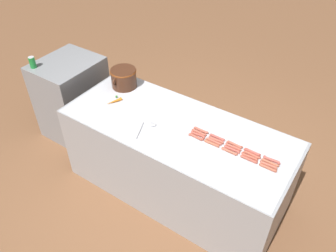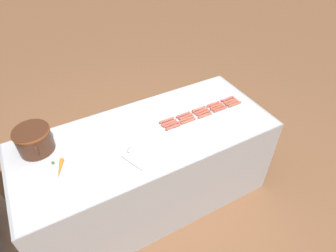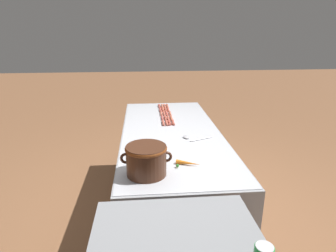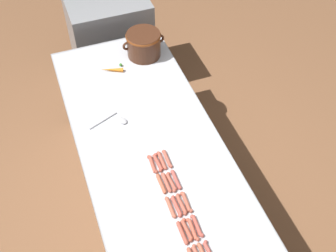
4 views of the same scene
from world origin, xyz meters
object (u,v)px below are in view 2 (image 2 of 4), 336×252
hot_dog_9 (171,124)px  hot_dog_15 (228,99)px  hot_dog_12 (201,111)px  hot_dog_7 (203,113)px  hot_dog_4 (173,127)px  hot_dog_11 (216,106)px  hot_dog_2 (205,115)px  hot_dog_18 (183,115)px  carrot (60,168)px  hot_dog_8 (187,119)px  hot_dog_10 (230,101)px  hot_dog_5 (232,103)px  bean_pot (34,139)px  serving_spoon (131,154)px  hot_dog_0 (235,104)px  hot_dog_3 (188,121)px  hot_dog_6 (218,108)px  hot_dog_14 (169,123)px  hot_dog_16 (213,104)px  hot_dog_19 (167,120)px  hot_dog_1 (220,109)px  hot_dog_17 (199,109)px  hot_dog_13 (186,117)px

hot_dog_9 → hot_dog_15: bearing=-84.5°
hot_dog_12 → hot_dog_7: bearing=-175.9°
hot_dog_4 → hot_dog_12: (0.06, -0.32, 0.00)m
hot_dog_4 → hot_dog_11: 0.49m
hot_dog_2 → hot_dog_4: same height
hot_dog_18 → carrot: bearing=95.1°
hot_dog_8 → hot_dog_10: same height
hot_dog_5 → bean_pot: size_ratio=0.44×
hot_dog_12 → serving_spoon: size_ratio=0.55×
hot_dog_5 → hot_dog_0: bearing=-168.0°
bean_pot → hot_dog_3: bearing=-103.3°
hot_dog_6 → hot_dog_14: (0.03, 0.49, 0.00)m
hot_dog_3 → hot_dog_9: size_ratio=1.00×
hot_dog_5 → hot_dog_8: (0.00, 0.49, 0.00)m
bean_pot → hot_dog_12: bearing=-99.2°
hot_dog_4 → hot_dog_8: same height
hot_dog_16 → hot_dog_18: 0.32m
hot_dog_14 → bean_pot: bearing=77.9°
hot_dog_19 → serving_spoon: bearing=116.8°
hot_dog_7 → hot_dog_3: bearing=100.0°
hot_dog_19 → hot_dog_9: bearing=-174.3°
hot_dog_0 → hot_dog_5: bearing=12.0°
hot_dog_1 → hot_dog_19: same height
bean_pot → serving_spoon: bearing=-123.2°
hot_dog_15 → hot_dog_2: bearing=106.9°
hot_dog_17 → carrot: 1.25m
hot_dog_14 → hot_dog_10: bearing=-90.1°
hot_dog_10 → hot_dog_14: size_ratio=1.00×
hot_dog_6 → hot_dog_18: size_ratio=1.00×
hot_dog_4 → serving_spoon: (-0.11, 0.43, -0.00)m
hot_dog_6 → hot_dog_18: 0.33m
bean_pot → carrot: (-0.29, -0.10, -0.10)m
hot_dog_4 → carrot: (-0.00, 0.93, 0.00)m
hot_dog_7 → hot_dog_11: (0.03, -0.16, 0.00)m
hot_dog_4 → hot_dog_12: size_ratio=1.00×
hot_dog_2 → hot_dog_18: same height
hot_dog_6 → hot_dog_9: 0.48m
hot_dog_12 → hot_dog_0: bearing=-101.0°
hot_dog_0 → hot_dog_4: same height
serving_spoon → carrot: size_ratio=1.51×
hot_dog_17 → hot_dog_18: size_ratio=1.00×
bean_pot → hot_dog_15: bearing=-96.3°
hot_dog_12 → hot_dog_17: size_ratio=1.00×
hot_dog_2 → hot_dog_13: bearing=68.0°
hot_dog_4 → hot_dog_5: 0.64m
bean_pot → serving_spoon: size_ratio=1.27×
hot_dog_6 → hot_dog_11: 0.03m
hot_dog_2 → hot_dog_7: bearing=-9.6°
hot_dog_14 → hot_dog_18: 0.17m
hot_dog_15 → carrot: 1.58m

